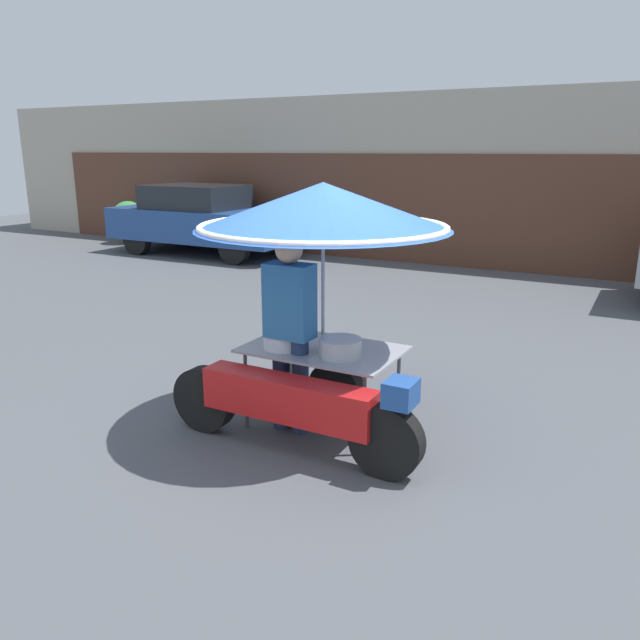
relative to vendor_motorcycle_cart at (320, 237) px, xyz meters
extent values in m
plane|color=#4C4F54|center=(0.12, -0.27, -1.59)|extent=(36.00, 36.00, 0.00)
cube|color=#B2A893|center=(0.12, 8.82, 0.07)|extent=(28.00, 2.00, 3.33)
cube|color=#563323|center=(0.12, 7.79, -0.51)|extent=(23.80, 0.06, 2.17)
cylinder|color=black|center=(0.80, -0.50, -1.32)|extent=(0.54, 0.14, 0.54)
cylinder|color=black|center=(-0.81, -0.50, -1.32)|extent=(0.54, 0.14, 0.54)
cube|color=red|center=(0.00, -0.50, -1.16)|extent=(1.42, 0.24, 0.32)
cube|color=#234C93|center=(0.90, -0.50, -0.94)|extent=(0.20, 0.24, 0.18)
cylinder|color=black|center=(0.00, 0.30, -1.35)|extent=(0.49, 0.14, 0.49)
cylinder|color=#515156|center=(0.53, -0.29, -1.27)|extent=(0.03, 0.03, 0.65)
cylinder|color=#515156|center=(0.53, 0.40, -1.27)|extent=(0.03, 0.03, 0.65)
cylinder|color=#515156|center=(-0.54, -0.29, -1.27)|extent=(0.03, 0.03, 0.65)
cylinder|color=#515156|center=(-0.54, 0.40, -1.27)|extent=(0.03, 0.03, 0.65)
cube|color=#9E9EA3|center=(0.00, 0.06, -0.93)|extent=(1.26, 0.81, 0.02)
cylinder|color=#B2B2B7|center=(0.00, 0.06, -0.43)|extent=(0.03, 0.03, 0.97)
cone|color=blue|center=(0.00, 0.06, 0.23)|extent=(2.00, 2.00, 0.36)
torus|color=white|center=(0.00, 0.06, 0.07)|extent=(1.95, 1.95, 0.05)
cylinder|color=silver|center=(-0.29, -0.09, -0.81)|extent=(0.34, 0.34, 0.22)
cylinder|color=#B7B7BC|center=(0.22, -0.07, -0.85)|extent=(0.34, 0.34, 0.15)
cylinder|color=navy|center=(-0.28, -0.15, -1.20)|extent=(0.14, 0.14, 0.80)
cylinder|color=navy|center=(-0.10, -0.15, -1.20)|extent=(0.14, 0.14, 0.80)
cube|color=teal|center=(-0.19, -0.15, -0.50)|extent=(0.38, 0.22, 0.60)
sphere|color=tan|center=(-0.19, -0.15, -0.09)|extent=(0.22, 0.22, 0.22)
cylinder|color=black|center=(-5.16, 5.88, -1.26)|extent=(0.66, 0.20, 0.66)
cylinder|color=black|center=(-5.16, 7.33, -1.26)|extent=(0.66, 0.20, 0.66)
cylinder|color=black|center=(-7.78, 5.88, -1.26)|extent=(0.66, 0.20, 0.66)
cylinder|color=black|center=(-7.78, 7.33, -1.26)|extent=(0.66, 0.20, 0.66)
cube|color=navy|center=(-6.47, 6.60, -0.93)|extent=(4.23, 1.71, 0.67)
cube|color=#1E2328|center=(-6.68, 6.60, -0.34)|extent=(2.03, 1.50, 0.50)
cylinder|color=brown|center=(-9.20, 7.08, -1.45)|extent=(0.32, 0.32, 0.29)
sphere|color=#388442|center=(-9.20, 7.08, -0.96)|extent=(0.80, 0.80, 0.80)
camera|label=1|loc=(2.29, -4.22, 0.65)|focal=35.00mm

